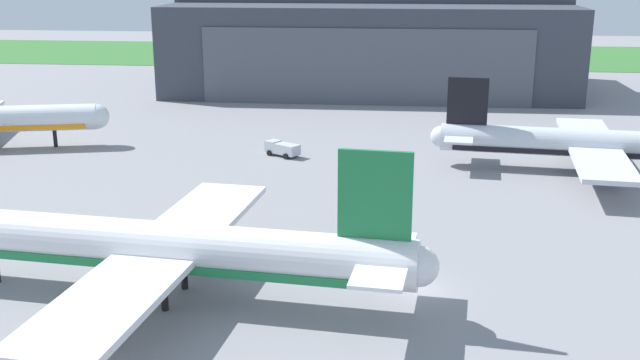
{
  "coord_description": "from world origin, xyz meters",
  "views": [
    {
      "loc": [
        -2.31,
        -58.78,
        26.27
      ],
      "look_at": [
        -10.32,
        18.86,
        3.55
      ],
      "focal_mm": 43.03,
      "sensor_mm": 36.0,
      "label": 1
    }
  ],
  "objects_px": {
    "airliner_near_left": "(153,247)",
    "pushback_tractor": "(282,148)",
    "maintenance_hangar": "(370,45)",
    "airliner_far_left": "(599,145)"
  },
  "relations": [
    {
      "from": "airliner_near_left",
      "to": "airliner_far_left",
      "type": "bearing_deg",
      "value": 43.4
    },
    {
      "from": "airliner_near_left",
      "to": "pushback_tractor",
      "type": "relative_size",
      "value": 8.58
    },
    {
      "from": "maintenance_hangar",
      "to": "airliner_far_left",
      "type": "relative_size",
      "value": 1.87
    },
    {
      "from": "airliner_far_left",
      "to": "pushback_tractor",
      "type": "xyz_separation_m",
      "value": [
        -40.94,
        4.41,
        -2.56
      ]
    },
    {
      "from": "airliner_near_left",
      "to": "pushback_tractor",
      "type": "bearing_deg",
      "value": 85.99
    },
    {
      "from": "maintenance_hangar",
      "to": "airliner_far_left",
      "type": "xyz_separation_m",
      "value": [
        31.4,
        -63.65,
        -5.23
      ]
    },
    {
      "from": "maintenance_hangar",
      "to": "airliner_near_left",
      "type": "distance_m",
      "value": 106.3
    },
    {
      "from": "maintenance_hangar",
      "to": "airliner_far_left",
      "type": "distance_m",
      "value": 71.16
    },
    {
      "from": "airliner_near_left",
      "to": "pushback_tractor",
      "type": "xyz_separation_m",
      "value": [
        3.24,
        46.19,
        -3.23
      ]
    },
    {
      "from": "maintenance_hangar",
      "to": "airliner_near_left",
      "type": "height_order",
      "value": "maintenance_hangar"
    }
  ]
}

